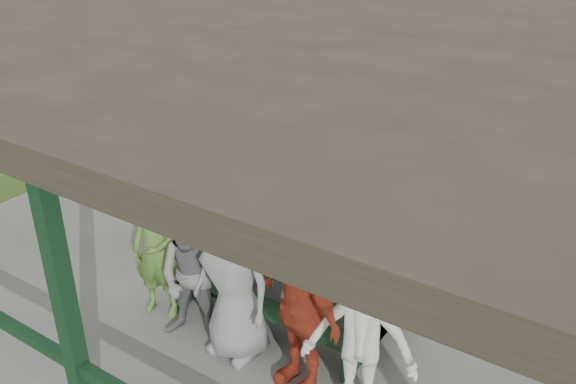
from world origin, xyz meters
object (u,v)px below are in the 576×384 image
Objects in this scene: spectator_grey at (445,186)px; spectator_lblue at (340,159)px; pickup_truck at (534,83)px; contestant_green at (157,251)px; contestant_white_fedora at (360,338)px; farm_trailer at (370,52)px; spectator_blue at (297,130)px; contestant_grey_left at (194,277)px; contestant_grey_mid at (234,276)px; contestant_red at (299,310)px; picnic_table_near at (288,278)px; picnic_table_far at (359,210)px.

spectator_lblue is at bearing 9.28° from spectator_grey.
pickup_truck is at bearing -73.72° from spectator_grey.
contestant_green reaches higher than pickup_truck.
farm_trailer is (-5.47, 11.05, -0.30)m from contestant_white_fedora.
spectator_blue is 2.89m from spectator_grey.
contestant_grey_left is at bearing -27.31° from contestant_green.
contestant_green is 3.67m from spectator_lblue.
contestant_grey_mid is 3.82m from spectator_lblue.
contestant_red is at bearing 166.20° from contestant_white_fedora.
contestant_green is 2.01m from contestant_red.
picnic_table_near is 0.52× the size of pickup_truck.
spectator_grey is (2.84, -0.54, -0.07)m from spectator_blue.
contestant_green is 4.12m from spectator_grey.
contestant_grey_left is 3.79m from spectator_lblue.
contestant_grey_mid is 1.05× the size of contestant_red.
contestant_white_fedora is (1.39, -0.90, 0.39)m from picnic_table_near.
picnic_table_far is 2.92m from contestant_grey_mid.
farm_trailer is at bearing 115.92° from picnic_table_far.
spectator_lblue is (-0.32, 3.78, -0.05)m from contestant_grey_left.
contestant_red is (0.83, -0.04, -0.05)m from contestant_grey_mid.
contestant_grey_mid is at bearing -11.74° from contestant_grey_left.
contestant_grey_mid is 11.73m from farm_trailer.
contestant_grey_left is 0.32× the size of pickup_truck.
contestant_red is at bearing -19.61° from contestant_green.
pickup_truck is (-0.96, 10.39, -0.27)m from contestant_white_fedora.
farm_trailer is (-3.15, 7.31, -0.19)m from spectator_lblue.
farm_trailer is at bearing 72.85° from pickup_truck.
spectator_blue is at bearing -27.05° from spectator_lblue.
spectator_grey is at bearing 37.34° from picnic_table_far.
picnic_table_far is at bearing -68.37° from farm_trailer.
spectator_blue is 6.69m from pickup_truck.
spectator_blue is (-2.74, 4.19, -0.04)m from contestant_red.
spectator_blue is 7.19m from farm_trailer.
contestant_grey_mid reaches higher than picnic_table_far.
contestant_grey_mid reaches higher than contestant_white_fedora.
spectator_grey is at bearing 105.79° from contestant_red.
spectator_grey is at bearing -172.68° from spectator_blue.
farm_trailer is at bearing 113.11° from contestant_grey_mid.
farm_trailer is (-2.07, 6.88, -0.31)m from spectator_blue.
contestant_grey_left is at bearing -169.78° from contestant_grey_mid.
picnic_table_far is 1.35× the size of spectator_blue.
spectator_blue is (-1.08, 0.43, 0.12)m from spectator_lblue.
pickup_truck is at bearing 65.64° from contestant_grey_left.
contestant_grey_mid is (0.02, -2.88, 0.50)m from picnic_table_far.
picnic_table_far is 2.31m from spectator_blue.
spectator_grey is at bearing 72.96° from picnic_table_near.
spectator_lblue is at bearing 108.07° from picnic_table_near.
contestant_green is at bearing -79.91° from farm_trailer.
picnic_table_far is at bearing 166.92° from pickup_truck.
contestant_grey_mid is at bearing -165.34° from contestant_red.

